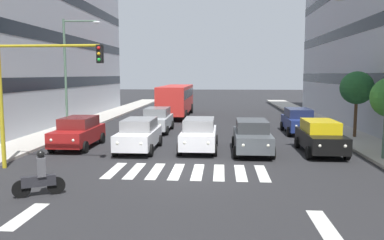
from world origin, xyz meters
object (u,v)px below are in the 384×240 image
(car_0, at_px, (320,137))
(bus_behind_traffic, at_px, (176,97))
(street_tree_1, at_px, (357,88))
(street_lamp_left, at_px, (380,60))
(car_3, at_px, (139,134))
(car_row2_0, at_px, (157,120))
(street_lamp_right, at_px, (71,65))
(car_4, at_px, (78,132))
(car_1, at_px, (252,136))
(car_2, at_px, (199,134))
(motorcycle_with_rider, at_px, (40,177))
(car_row2_1, at_px, (299,121))
(traffic_light_gantry, at_px, (30,83))

(car_0, bearing_deg, bus_behind_traffic, -61.02)
(street_tree_1, bearing_deg, street_lamp_left, 79.30)
(car_3, height_order, car_row2_0, same)
(car_row2_0, relative_size, street_lamp_right, 0.58)
(car_4, xyz_separation_m, street_lamp_left, (-15.29, 2.32, 3.87))
(car_4, bearing_deg, car_1, 175.70)
(car_2, xyz_separation_m, bus_behind_traffic, (3.22, -16.95, 0.97))
(motorcycle_with_rider, bearing_deg, street_lamp_left, -154.84)
(motorcycle_with_rider, bearing_deg, car_1, -134.44)
(car_3, height_order, car_row2_1, same)
(motorcycle_with_rider, xyz_separation_m, street_lamp_left, (-13.39, -6.29, 4.11))
(car_4, bearing_deg, traffic_light_gantry, 88.02)
(street_lamp_right, height_order, street_tree_1, street_lamp_right)
(car_1, height_order, car_row2_0, same)
(car_row2_1, height_order, traffic_light_gantry, traffic_light_gantry)
(car_3, relative_size, street_lamp_left, 0.58)
(car_2, xyz_separation_m, car_3, (3.22, 0.37, 0.00))
(motorcycle_with_rider, bearing_deg, street_tree_1, -138.81)
(traffic_light_gantry, bearing_deg, bus_behind_traffic, -99.89)
(car_0, bearing_deg, car_3, 0.17)
(motorcycle_with_rider, height_order, street_lamp_left, street_lamp_left)
(car_0, height_order, car_2, same)
(car_4, bearing_deg, car_2, 177.78)
(motorcycle_with_rider, bearing_deg, car_4, -77.55)
(bus_behind_traffic, bearing_deg, car_2, 100.75)
(car_row2_1, bearing_deg, car_3, 35.65)
(car_4, distance_m, car_row2_1, 14.86)
(street_tree_1, bearing_deg, car_1, 35.49)
(motorcycle_with_rider, relative_size, street_lamp_right, 0.21)
(bus_behind_traffic, bearing_deg, motorcycle_with_rider, 86.16)
(car_1, relative_size, traffic_light_gantry, 0.81)
(car_2, bearing_deg, car_0, 176.90)
(car_row2_1, height_order, street_lamp_right, street_lamp_right)
(street_lamp_left, bearing_deg, car_3, -8.17)
(car_1, relative_size, motorcycle_with_rider, 2.83)
(car_4, bearing_deg, car_3, 169.97)
(car_0, height_order, street_tree_1, street_tree_1)
(car_2, distance_m, car_row2_1, 9.38)
(car_0, distance_m, car_row2_0, 11.94)
(car_1, distance_m, street_lamp_right, 13.47)
(car_4, xyz_separation_m, street_lamp_right, (2.13, -4.61, 3.85))
(car_0, height_order, car_row2_1, same)
(car_1, distance_m, car_row2_1, 8.07)
(car_row2_0, relative_size, motorcycle_with_rider, 2.83)
(bus_behind_traffic, xyz_separation_m, street_lamp_left, (-11.69, 19.00, 2.89))
(car_0, distance_m, car_1, 3.54)
(traffic_light_gantry, bearing_deg, street_lamp_left, -170.45)
(car_4, distance_m, traffic_light_gantry, 5.68)
(car_0, relative_size, car_3, 1.00)
(car_1, xyz_separation_m, car_row2_1, (-3.79, -7.13, 0.00))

